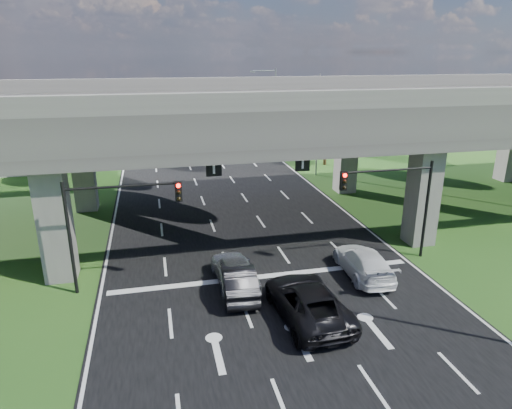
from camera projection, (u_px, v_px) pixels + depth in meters
name	position (u px, v px, depth m)	size (l,w,h in m)	color
ground	(282.00, 309.00, 22.26)	(160.00, 160.00, 0.00)	#214C18
road	(242.00, 234.00, 31.49)	(18.00, 120.00, 0.03)	black
overpass	(235.00, 115.00, 30.83)	(80.00, 15.00, 10.00)	#312F2C
signal_right	(395.00, 194.00, 26.24)	(5.76, 0.54, 6.00)	black
signal_left	(113.00, 214.00, 22.90)	(5.76, 0.54, 6.00)	black
streetlight_far	(314.00, 117.00, 44.73)	(3.38, 0.25, 10.00)	gray
streetlight_beyond	(272.00, 101.00, 59.51)	(3.38, 0.25, 10.00)	gray
tree_left_near	(58.00, 134.00, 41.78)	(4.50, 4.50, 7.80)	black
tree_left_mid	(42.00, 129.00, 48.73)	(3.91, 3.90, 6.76)	black
tree_left_far	(89.00, 110.00, 56.67)	(4.80, 4.80, 8.32)	black
tree_right_near	(327.00, 124.00, 49.48)	(4.20, 4.20, 7.28)	black
tree_right_mid	(326.00, 117.00, 57.62)	(3.91, 3.90, 6.76)	black
tree_right_far	(278.00, 106.00, 63.95)	(4.50, 4.50, 7.80)	black
car_silver	(235.00, 270.00, 24.37)	(1.97, 4.89, 1.67)	#B9BCC2
car_dark	(238.00, 279.00, 23.49)	(1.64, 4.70, 1.55)	black
car_white	(363.00, 262.00, 25.44)	(2.14, 5.27, 1.53)	white
car_trailing	(307.00, 301.00, 21.30)	(2.81, 6.09, 1.69)	black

